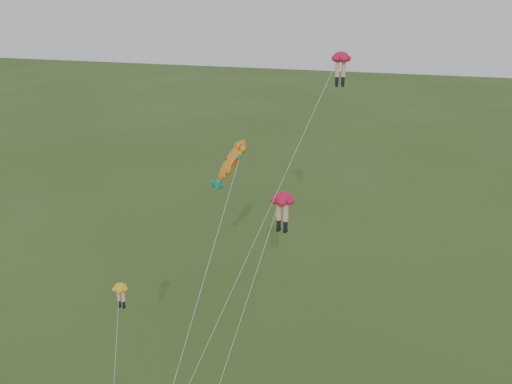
# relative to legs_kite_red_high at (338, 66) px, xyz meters

# --- Properties ---
(legs_kite_red_high) EXTENTS (8.16, 14.33, 20.67)m
(legs_kite_red_high) POSITION_rel_legs_kite_red_high_xyz_m (0.00, 0.00, 0.00)
(legs_kite_red_high) COLOR red
(legs_kite_red_high) RESTS_ON ground
(legs_kite_red_mid) EXTENTS (3.30, 10.97, 12.12)m
(legs_kite_red_mid) POSITION_rel_legs_kite_red_high_xyz_m (-2.57, -4.86, -8.37)
(legs_kite_red_mid) COLOR red
(legs_kite_red_mid) RESTS_ON ground
(legs_kite_yellow) EXTENTS (0.99, 3.04, 8.13)m
(legs_kite_yellow) POSITION_rel_legs_kite_red_high_xyz_m (-10.65, -12.40, -12.32)
(legs_kite_yellow) COLOR yellow
(legs_kite_yellow) RESTS_ON ground
(fish_kite) EXTENTS (2.88, 11.20, 15.89)m
(fish_kite) POSITION_rel_legs_kite_red_high_xyz_m (-5.59, -6.09, -5.44)
(fish_kite) COLOR gold
(fish_kite) RESTS_ON ground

